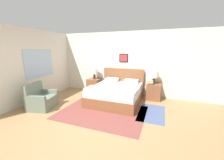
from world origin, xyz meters
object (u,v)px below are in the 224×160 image
object	(u,v)px
armchair	(41,100)
nightstand_by_door	(154,92)
bed	(116,93)
table_lamp_near_window	(94,71)
table_lamp_by_door	(154,75)
nightstand_near_window	(94,86)

from	to	relation	value
armchair	nightstand_by_door	bearing A→B (deg)	108.81
bed	nightstand_by_door	bearing A→B (deg)	28.62
nightstand_by_door	table_lamp_near_window	size ratio (longest dim) A/B	1.31
nightstand_by_door	table_lamp_by_door	world-z (taller)	table_lamp_by_door
bed	armchair	xyz separation A→B (m)	(-2.11, -1.41, -0.04)
armchair	nightstand_near_window	bearing A→B (deg)	145.35
armchair	nightstand_by_door	xyz separation A→B (m)	(3.39, 2.11, 0.03)
armchair	nightstand_near_window	world-z (taller)	armchair
bed	armchair	bearing A→B (deg)	-146.16
bed	table_lamp_near_window	world-z (taller)	bed
nightstand_near_window	table_lamp_by_door	size ratio (longest dim) A/B	1.31
nightstand_near_window	bed	bearing A→B (deg)	-28.62
armchair	nightstand_by_door	world-z (taller)	armchair
nightstand_by_door	armchair	bearing A→B (deg)	-148.06
nightstand_by_door	table_lamp_near_window	bearing A→B (deg)	179.50
table_lamp_by_door	table_lamp_near_window	bearing A→B (deg)	180.00
armchair	nightstand_by_door	distance (m)	3.99
nightstand_near_window	table_lamp_by_door	world-z (taller)	table_lamp_by_door
armchair	nightstand_near_window	size ratio (longest dim) A/B	1.50
bed	nightstand_near_window	size ratio (longest dim) A/B	3.12
table_lamp_near_window	table_lamp_by_door	bearing A→B (deg)	0.00
bed	nightstand_near_window	distance (m)	1.45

